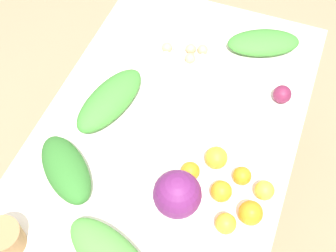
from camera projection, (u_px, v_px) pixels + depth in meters
ground_plane at (168, 212)px, 2.39m from camera, size 8.00×8.00×0.00m
dining_table at (168, 142)px, 1.85m from camera, size 1.50×0.95×0.76m
cabbage_purple at (177, 194)px, 1.53m from camera, size 0.16×0.16×0.16m
egg_carton at (184, 58)px, 1.92m from camera, size 0.17×0.25×0.09m
paper_bag at (4, 238)px, 1.48m from camera, size 0.12×0.12×0.09m
greens_bunch_kale at (66, 169)px, 1.62m from camera, size 0.30×0.32×0.09m
greens_bunch_dandelion at (110, 100)px, 1.79m from camera, size 0.38×0.22×0.10m
greens_bunch_scallion at (263, 43)px, 1.98m from camera, size 0.25×0.34×0.08m
beet_root at (282, 94)px, 1.82m from camera, size 0.07×0.07×0.07m
orange_0 at (221, 191)px, 1.58m from camera, size 0.07×0.07×0.07m
orange_1 at (242, 176)px, 1.62m from camera, size 0.07×0.07×0.07m
orange_2 at (216, 158)px, 1.65m from camera, size 0.08×0.08×0.08m
orange_3 at (226, 224)px, 1.52m from camera, size 0.07×0.07×0.07m
orange_4 at (264, 190)px, 1.59m from camera, size 0.07×0.07×0.07m
orange_5 at (190, 171)px, 1.63m from camera, size 0.07×0.07×0.07m
orange_6 at (251, 213)px, 1.53m from camera, size 0.08×0.08×0.08m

